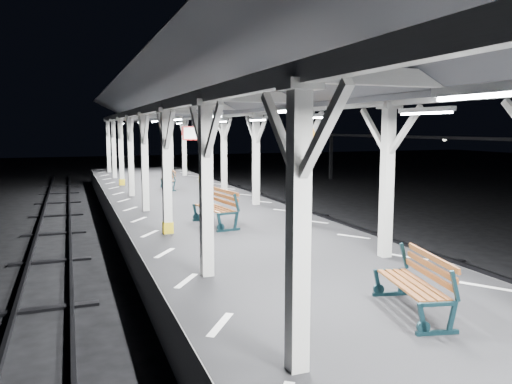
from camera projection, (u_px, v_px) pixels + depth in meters
ground at (266, 284)px, 12.19m from camera, size 120.00×120.00×0.00m
platform at (266, 264)px, 12.13m from camera, size 6.00×50.00×1.00m
hazard_stripes_left at (165, 253)px, 11.21m from camera, size 1.00×48.00×0.01m
hazard_stripes_right at (354, 236)px, 12.92m from camera, size 1.00×48.00×0.01m
track_left at (44, 307)px, 10.44m from camera, size 2.20×60.00×0.16m
track_right at (432, 262)px, 13.93m from camera, size 2.20×60.00×0.16m
canopy at (266, 95)px, 11.59m from camera, size 5.40×49.00×4.65m
bench_near at (418, 282)px, 7.52m from camera, size 0.98×1.77×0.91m
bench_mid at (218, 206)px, 14.37m from camera, size 0.94×1.97×1.03m
bench_far at (170, 179)px, 22.87m from camera, size 0.74×1.63×0.86m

